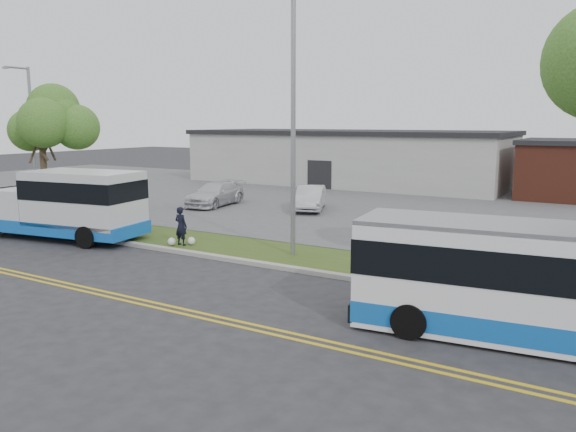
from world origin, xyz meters
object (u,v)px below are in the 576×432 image
Objects in this scene: streetlight_near at (292,116)px; streetlight_far at (31,132)px; transit_bus at (575,288)px; shuttle_bus at (70,203)px; tree_west at (40,120)px; parked_car_b at (215,194)px; pedestrian at (181,226)px; parked_car_a at (310,198)px.

streetlight_near reaches higher than streetlight_far.
transit_bus is at bearing -22.47° from streetlight_near.
shuttle_bus is at bearing -168.49° from streetlight_near.
transit_bus is at bearing -13.14° from streetlight_far.
streetlight_near is at bearing -8.05° from streetlight_far.
tree_west reaches higher than parked_car_b.
streetlight_far is 0.80× the size of transit_bus.
pedestrian is at bearing 4.39° from shuttle_bus.
streetlight_far reaches higher than parked_car_b.
pedestrian is at bearing -65.92° from parked_car_b.
shuttle_bus is at bearing -94.52° from parked_car_b.
parked_car_b is at bearing -57.73° from pedestrian.
parked_car_b is (-10.37, 8.55, -4.45)m from streetlight_near.
tree_west is at bearing -6.03° from pedestrian.
streetlight_far reaches higher than transit_bus.
pedestrian reaches higher than parked_car_b.
shuttle_bus is at bearing 14.07° from pedestrian.
streetlight_near is at bearing 3.00° from shuttle_bus.
pedestrian is at bearing 161.09° from transit_bus.
tree_west is 4.62m from streetlight_far.
parked_car_a is 5.88m from parked_car_b.
parked_car_b is at bearing 83.99° from shuttle_bus.
shuttle_bus is 13.07m from parked_car_a.
tree_west is at bearing -159.86° from parked_car_a.
streetlight_near is (15.00, -0.47, 0.11)m from tree_west.
tree_west is 15.01m from streetlight_near.
transit_bus is 23.68m from parked_car_b.
shuttle_bus is 1.93× the size of parked_car_a.
parked_car_b is at bearing 141.51° from transit_bus.
streetlight_near is 11.82m from parked_car_a.
streetlight_near is at bearing -46.52° from parked_car_b.
tree_west is at bearing 145.45° from shuttle_bus.
parked_car_b is (-0.46, 10.56, -0.81)m from shuttle_bus.
parked_car_b is at bearing 171.26° from parked_car_a.
streetlight_far reaches higher than pedestrian.
tree_west is 10.27m from parked_car_b.
pedestrian reaches higher than parked_car_a.
parked_car_a is at bearing -89.16° from pedestrian.
parked_car_a is (14.35, 7.23, -3.69)m from streetlight_far.
streetlight_far reaches higher than parked_car_a.
tree_west reaches higher than parked_car_a.
tree_west reaches higher than transit_bus.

